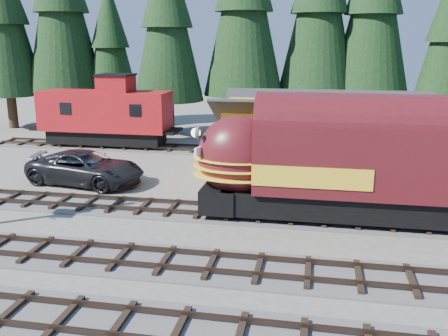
% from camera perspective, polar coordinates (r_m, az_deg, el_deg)
% --- Properties ---
extents(ground, '(120.00, 120.00, 0.00)m').
position_cam_1_polar(ground, '(20.61, 11.36, -9.64)').
color(ground, '#6B665B').
rests_on(ground, ground).
extents(track_spur, '(32.00, 3.20, 0.33)m').
position_cam_1_polar(track_spur, '(38.95, -3.63, 2.12)').
color(track_spur, '#4C4947').
rests_on(track_spur, ground).
extents(depot, '(12.80, 7.00, 5.30)m').
position_cam_1_polar(depot, '(29.85, 11.54, 3.78)').
color(depot, gold).
rests_on(depot, ground).
extents(conifer_backdrop, '(80.16, 23.42, 17.55)m').
position_cam_1_polar(conifer_backdrop, '(44.29, 16.73, 16.64)').
color(conifer_backdrop, black).
rests_on(conifer_backdrop, ground).
extents(locomotive, '(16.82, 3.34, 4.57)m').
position_cam_1_polar(locomotive, '(23.66, 15.97, 0.03)').
color(locomotive, black).
rests_on(locomotive, ground).
extents(caboose, '(10.31, 2.99, 5.36)m').
position_cam_1_polar(caboose, '(40.80, -13.34, 6.01)').
color(caboose, black).
rests_on(caboose, ground).
extents(pickup_truck_a, '(7.44, 4.35, 1.94)m').
position_cam_1_polar(pickup_truck_a, '(30.66, -15.50, 0.02)').
color(pickup_truck_a, black).
rests_on(pickup_truck_a, ground).
extents(pickup_truck_b, '(6.33, 3.34, 1.75)m').
position_cam_1_polar(pickup_truck_b, '(31.30, -15.66, 0.11)').
color(pickup_truck_b, '#A3A5AA').
rests_on(pickup_truck_b, ground).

